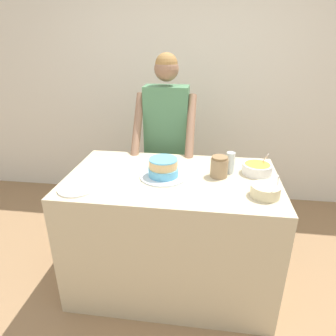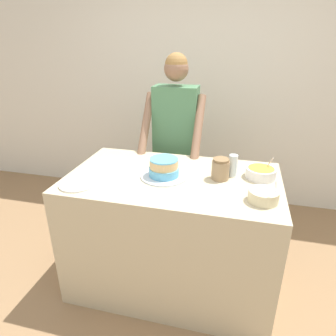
% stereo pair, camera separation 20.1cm
% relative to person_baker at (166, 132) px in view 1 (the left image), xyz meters
% --- Properties ---
extents(ground_plane, '(14.00, 14.00, 0.00)m').
position_rel_person_baker_xyz_m(ground_plane, '(0.14, -1.12, -1.03)').
color(ground_plane, '#93704C').
extents(wall_back, '(10.00, 0.05, 2.60)m').
position_rel_person_baker_xyz_m(wall_back, '(0.14, 0.83, 0.27)').
color(wall_back, silver).
rests_on(wall_back, ground_plane).
extents(counter, '(1.47, 0.87, 0.92)m').
position_rel_person_baker_xyz_m(counter, '(0.14, -0.69, -0.57)').
color(counter, '#C6B793').
rests_on(counter, ground_plane).
extents(person_baker, '(0.52, 0.47, 1.70)m').
position_rel_person_baker_xyz_m(person_baker, '(0.00, 0.00, 0.00)').
color(person_baker, '#2D2D38').
rests_on(person_baker, ground_plane).
extents(cake, '(0.33, 0.33, 0.14)m').
position_rel_person_baker_xyz_m(cake, '(0.08, -0.70, -0.06)').
color(cake, silver).
rests_on(cake, counter).
extents(frosting_bowl_orange, '(0.21, 0.21, 0.14)m').
position_rel_person_baker_xyz_m(frosting_bowl_orange, '(0.73, -0.55, -0.08)').
color(frosting_bowl_orange, white).
rests_on(frosting_bowl_orange, counter).
extents(frosting_bowl_white, '(0.18, 0.18, 0.17)m').
position_rel_person_baker_xyz_m(frosting_bowl_white, '(0.73, -0.89, -0.08)').
color(frosting_bowl_white, beige).
rests_on(frosting_bowl_white, counter).
extents(drinking_glass, '(0.06, 0.06, 0.15)m').
position_rel_person_baker_xyz_m(drinking_glass, '(0.54, -0.57, -0.04)').
color(drinking_glass, silver).
rests_on(drinking_glass, counter).
extents(ceramic_plate, '(0.24, 0.24, 0.01)m').
position_rel_person_baker_xyz_m(ceramic_plate, '(-0.44, -0.96, -0.11)').
color(ceramic_plate, white).
rests_on(ceramic_plate, counter).
extents(stoneware_jar, '(0.12, 0.12, 0.15)m').
position_rel_person_baker_xyz_m(stoneware_jar, '(0.46, -0.64, -0.04)').
color(stoneware_jar, '#9E7F5B').
rests_on(stoneware_jar, counter).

